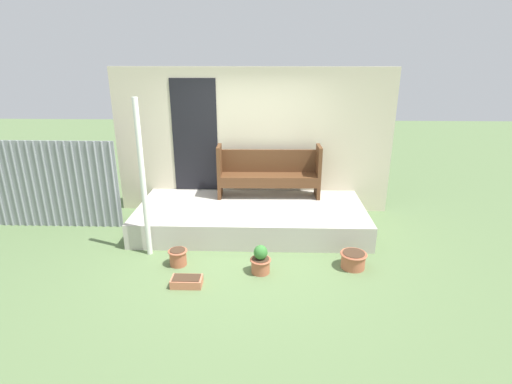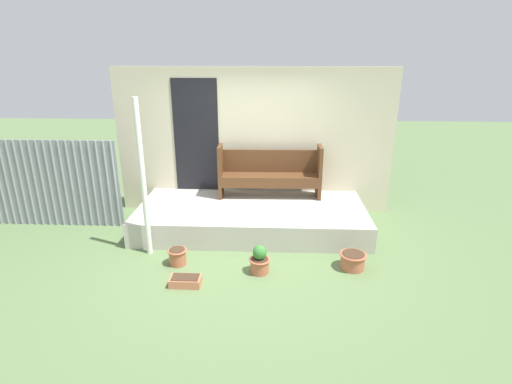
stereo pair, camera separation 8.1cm
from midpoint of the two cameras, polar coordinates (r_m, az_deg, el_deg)
ground_plane at (r=6.06m, az=-1.97°, el=-8.52°), size 24.00×24.00×0.00m
porch_slab at (r=6.73m, az=-1.05°, el=-3.66°), size 3.76×1.68×0.40m
house_wall at (r=7.22m, az=-1.10°, el=7.18°), size 4.96×0.08×2.60m
fence_corrugated at (r=7.63m, az=-29.42°, el=0.94°), size 2.85×0.05×1.49m
support_post at (r=5.79m, az=-16.25°, el=1.58°), size 0.08×0.08×2.28m
bench at (r=6.99m, az=1.51°, el=3.06°), size 1.79×0.44×0.92m
flower_pot_left at (r=5.77m, az=-11.48°, el=-9.02°), size 0.27×0.27×0.23m
flower_pot_middle at (r=5.46m, az=0.23°, el=-9.80°), size 0.29×0.29×0.40m
flower_pot_right at (r=5.75m, az=13.33°, el=-9.35°), size 0.37×0.37×0.23m
planter_box_rect at (r=5.32m, az=-10.31°, el=-12.46°), size 0.40×0.22×0.12m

